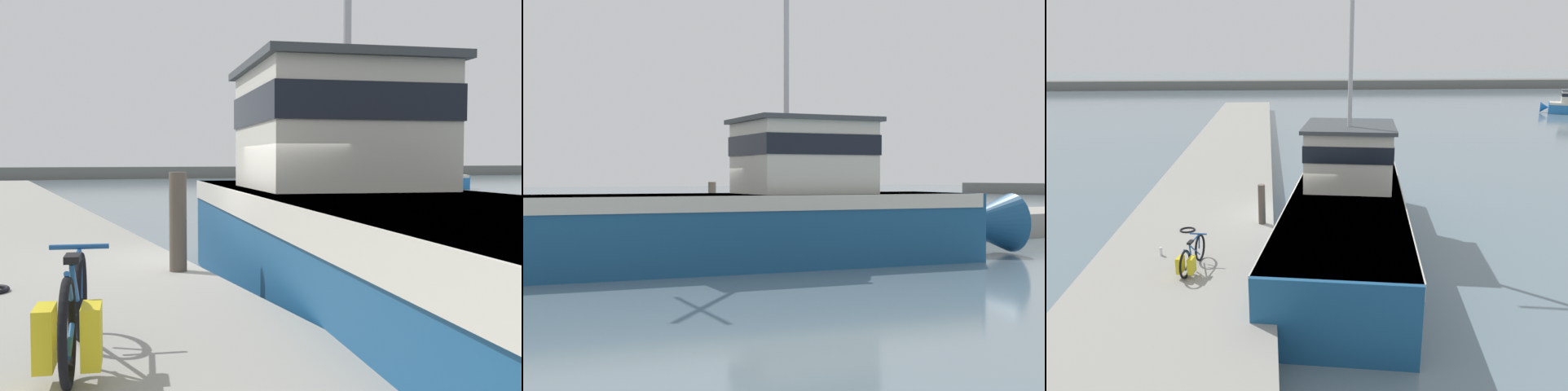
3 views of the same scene
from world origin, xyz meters
TOP-DOWN VIEW (x-y plane):
  - ground_plane at (0.00, 0.00)m, footprint 320.00×320.00m
  - dock_pier at (-3.04, 0.00)m, footprint 4.72×80.00m
  - fishing_boat_main at (1.70, -0.55)m, footprint 5.59×14.70m
  - bicycle_touring at (-2.72, -4.34)m, footprint 0.64×1.75m
  - mooring_post at (-1.03, -0.82)m, footprint 0.22×0.22m
  - hose_coil at (-3.27, -1.33)m, footprint 0.46×0.46m
  - water_bottle_on_curb at (-3.67, -3.25)m, footprint 0.08×0.08m

SIDE VIEW (x-z plane):
  - ground_plane at x=0.00m, z-range 0.00..0.00m
  - dock_pier at x=-3.04m, z-range 0.00..0.87m
  - hose_coil at x=-3.27m, z-range 0.87..0.92m
  - water_bottle_on_curb at x=-3.67m, z-range 0.87..1.10m
  - bicycle_touring at x=-2.72m, z-range 0.84..1.61m
  - fishing_boat_main at x=1.70m, z-range -3.39..6.12m
  - mooring_post at x=-1.03m, z-range 0.87..2.13m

